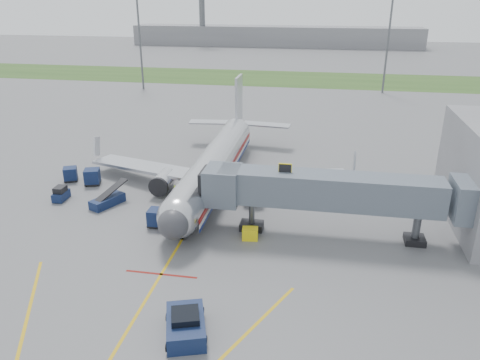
% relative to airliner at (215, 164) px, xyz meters
% --- Properties ---
extents(ground, '(400.00, 400.00, 0.00)m').
position_rel_airliner_xyz_m(ground, '(-0.00, -15.25, -2.65)').
color(ground, '#565659').
rests_on(ground, ground).
extents(grass_strip, '(300.00, 25.00, 0.01)m').
position_rel_airliner_xyz_m(grass_strip, '(-0.00, 74.75, -2.64)').
color(grass_strip, '#2D4C1E').
rests_on(grass_strip, ground).
extents(apron_markings, '(21.52, 50.00, 0.01)m').
position_rel_airliner_xyz_m(apron_markings, '(-0.00, -22.65, -2.64)').
color(apron_markings, gold).
rests_on(apron_markings, ground).
extents(airliner, '(32.10, 35.67, 10.25)m').
position_rel_airliner_xyz_m(airliner, '(0.00, 0.00, 0.00)').
color(airliner, silver).
rests_on(airliner, ground).
extents(jet_bridge, '(25.30, 4.00, 6.90)m').
position_rel_airliner_xyz_m(jet_bridge, '(12.86, -10.25, 1.82)').
color(jet_bridge, slate).
rests_on(jet_bridge, ground).
extents(light_mast_left, '(2.00, 0.44, 20.40)m').
position_rel_airliner_xyz_m(light_mast_left, '(-30.00, 54.75, 8.13)').
color(light_mast_left, '#595B60').
rests_on(light_mast_left, ground).
extents(light_mast_right, '(2.00, 0.44, 20.40)m').
position_rel_airliner_xyz_m(light_mast_right, '(25.00, 59.75, 8.13)').
color(light_mast_right, '#595B60').
rests_on(light_mast_right, ground).
extents(distant_terminal, '(120.00, 14.00, 8.00)m').
position_rel_airliner_xyz_m(distant_terminal, '(-10.00, 154.75, 1.35)').
color(distant_terminal, slate).
rests_on(distant_terminal, ground).
extents(control_tower, '(4.00, 4.00, 30.00)m').
position_rel_airliner_xyz_m(control_tower, '(-40.00, 149.75, 14.68)').
color(control_tower, '#595B60').
rests_on(control_tower, ground).
extents(pushback_tug, '(3.65, 4.66, 1.70)m').
position_rel_airliner_xyz_m(pushback_tug, '(4.00, -25.76, -1.93)').
color(pushback_tug, '#0D1F3B').
rests_on(pushback_tug, ground).
extents(baggage_tug, '(1.24, 2.26, 1.55)m').
position_rel_airliner_xyz_m(baggage_tug, '(-15.64, -7.19, -1.96)').
color(baggage_tug, '#0D1F3B').
rests_on(baggage_tug, ground).
extents(baggage_cart_a, '(2.19, 2.19, 1.88)m').
position_rel_airliner_xyz_m(baggage_cart_a, '(-14.31, -2.42, -1.69)').
color(baggage_cart_a, '#0D1F3B').
rests_on(baggage_cart_a, ground).
extents(baggage_cart_b, '(2.07, 2.07, 1.68)m').
position_rel_airliner_xyz_m(baggage_cart_b, '(-17.42, -1.84, -1.79)').
color(baggage_cart_b, '#0D1F3B').
rests_on(baggage_cart_b, ground).
extents(baggage_cart_c, '(1.63, 1.63, 1.74)m').
position_rel_airliner_xyz_m(baggage_cart_c, '(-3.18, -11.22, -1.76)').
color(baggage_cart_c, '#0D1F3B').
rests_on(baggage_cart_c, ground).
extents(belt_loader, '(3.04, 4.69, 2.25)m').
position_rel_airliner_xyz_m(belt_loader, '(-9.98, -7.60, -2.09)').
color(belt_loader, '#0D1F3B').
rests_on(belt_loader, ground).
extents(ground_power_cart, '(1.52, 1.10, 1.14)m').
position_rel_airliner_xyz_m(ground_power_cart, '(6.16, -12.25, -2.08)').
color(ground_power_cart, yellow).
rests_on(ground_power_cart, ground).
extents(ramp_worker, '(0.78, 0.84, 1.92)m').
position_rel_airliner_xyz_m(ramp_worker, '(-3.00, -5.57, -1.68)').
color(ramp_worker, '#93CB17').
rests_on(ramp_worker, ground).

